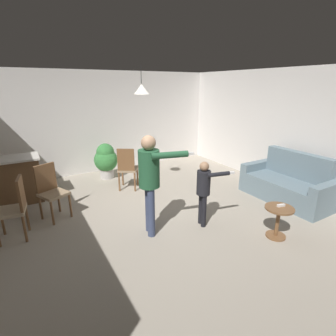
{
  "coord_description": "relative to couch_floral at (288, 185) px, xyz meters",
  "views": [
    {
      "loc": [
        -2.09,
        -3.81,
        2.34
      ],
      "look_at": [
        -0.02,
        -0.26,
        1.0
      ],
      "focal_mm": 27.47,
      "sensor_mm": 36.0,
      "label": 1
    }
  ],
  "objects": [
    {
      "name": "wall_back",
      "position": [
        -2.62,
        3.94,
        1.02
      ],
      "size": [
        6.4,
        0.1,
        2.7
      ],
      "primitive_type": "cube",
      "color": "silver",
      "rests_on": "ground"
    },
    {
      "name": "person_adult",
      "position": [
        -3.08,
        0.28,
        0.68
      ],
      "size": [
        0.74,
        0.6,
        1.63
      ],
      "rotation": [
        0.0,
        0.0,
        -1.82
      ],
      "color": "#384260",
      "rests_on": "ground"
    },
    {
      "name": "ground",
      "position": [
        -2.62,
        0.74,
        -0.33
      ],
      "size": [
        7.68,
        7.68,
        0.0
      ],
      "primitive_type": "plane",
      "color": "#9E9384"
    },
    {
      "name": "kitchen_counter",
      "position": [
        -5.07,
        2.74,
        0.15
      ],
      "size": [
        1.26,
        0.66,
        0.95
      ],
      "color": "brown",
      "rests_on": "ground"
    },
    {
      "name": "dining_chair_by_counter",
      "position": [
        -2.71,
        2.21,
        0.21
      ],
      "size": [
        0.58,
        0.58,
        1.0
      ],
      "rotation": [
        0.0,
        0.0,
        5.71
      ],
      "color": "brown",
      "rests_on": "ground"
    },
    {
      "name": "wall_right",
      "position": [
        0.58,
        0.74,
        1.02
      ],
      "size": [
        0.1,
        6.4,
        2.7
      ],
      "primitive_type": "cube",
      "color": "silver",
      "rests_on": "ground"
    },
    {
      "name": "dining_chair_centre_back",
      "position": [
        -4.38,
        1.66,
        0.21
      ],
      "size": [
        0.56,
        0.56,
        1.0
      ],
      "rotation": [
        0.0,
        0.0,
        3.58
      ],
      "color": "brown",
      "rests_on": "ground"
    },
    {
      "name": "dining_chair_near_wall",
      "position": [
        -4.95,
        1.22,
        0.21
      ],
      "size": [
        0.48,
        0.48,
        1.0
      ],
      "rotation": [
        0.0,
        0.0,
        1.42
      ],
      "color": "brown",
      "rests_on": "ground"
    },
    {
      "name": "person_child",
      "position": [
        -2.19,
        0.06,
        0.38
      ],
      "size": [
        0.56,
        0.42,
        1.15
      ],
      "rotation": [
        0.0,
        0.0,
        -1.79
      ],
      "color": "black",
      "rests_on": "ground"
    },
    {
      "name": "ceiling_light_pendant",
      "position": [
        -2.43,
        1.9,
        1.92
      ],
      "size": [
        0.32,
        0.32,
        0.55
      ],
      "color": "silver"
    },
    {
      "name": "couch_floral",
      "position": [
        0.0,
        0.0,
        0.0
      ],
      "size": [
        0.85,
        1.8,
        1.0
      ],
      "rotation": [
        0.0,
        0.0,
        1.57
      ],
      "color": "slate",
      "rests_on": "ground"
    },
    {
      "name": "side_table_by_couch",
      "position": [
        -1.4,
        -0.84,
        -0.0
      ],
      "size": [
        0.44,
        0.44,
        0.52
      ],
      "color": "brown",
      "rests_on": "ground"
    },
    {
      "name": "spare_remote_on_table",
      "position": [
        -1.35,
        -0.83,
        0.21
      ],
      "size": [
        0.13,
        0.07,
        0.04
      ],
      "primitive_type": "cube",
      "rotation": [
        0.0,
        0.0,
        1.31
      ],
      "color": "white",
      "rests_on": "side_table_by_couch"
    },
    {
      "name": "potted_plant_corner",
      "position": [
        -2.9,
        3.22,
        0.17
      ],
      "size": [
        0.6,
        0.6,
        0.92
      ],
      "color": "#B7B2AD",
      "rests_on": "ground"
    }
  ]
}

